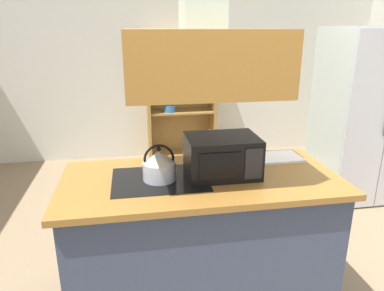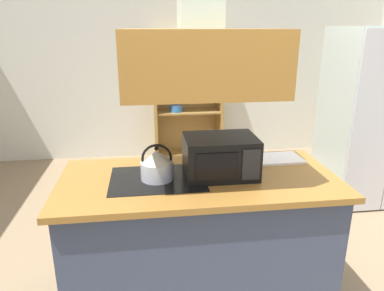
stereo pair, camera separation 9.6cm
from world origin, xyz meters
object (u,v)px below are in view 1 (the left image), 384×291
cutting_board (277,157)px  microwave (222,156)px  refrigerator (365,115)px  dish_cabinet (180,105)px  wine_glass_on_counter (211,138)px  kettle (159,165)px

cutting_board → microwave: (-0.48, -0.22, 0.12)m
refrigerator → microwave: refrigerator is taller
dish_cabinet → microwave: size_ratio=3.80×
wine_glass_on_counter → dish_cabinet: bearing=87.2°
kettle → wine_glass_on_counter: (0.41, 0.35, 0.05)m
dish_cabinet → wine_glass_on_counter: bearing=-92.8°
kettle → microwave: 0.41m
microwave → kettle: bearing=-177.8°
dish_cabinet → kettle: (-0.53, -2.83, 0.23)m
microwave → cutting_board: bearing=24.9°
microwave → refrigerator: bearing=33.8°
dish_cabinet → refrigerator: bearing=-40.5°
refrigerator → dish_cabinet: (-1.79, 1.53, -0.14)m
kettle → wine_glass_on_counter: bearing=40.3°
dish_cabinet → kettle: size_ratio=7.49×
kettle → microwave: bearing=2.2°
refrigerator → kettle: (-2.32, -1.30, 0.08)m
dish_cabinet → microwave: bearing=-92.4°
cutting_board → wine_glass_on_counter: 0.51m
refrigerator → cutting_board: bearing=-143.5°
kettle → cutting_board: kettle is taller
refrigerator → microwave: (-1.91, -1.28, 0.11)m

